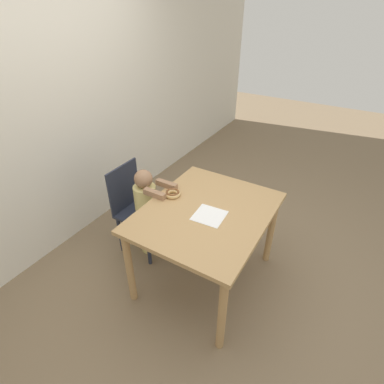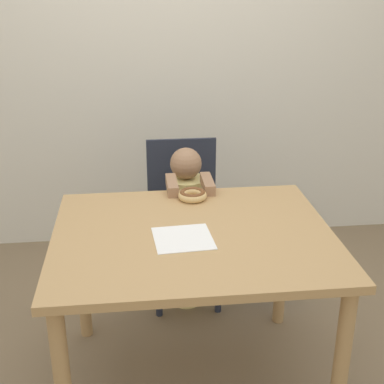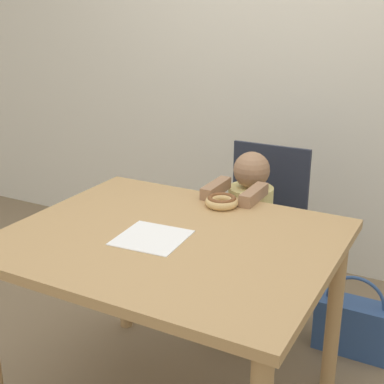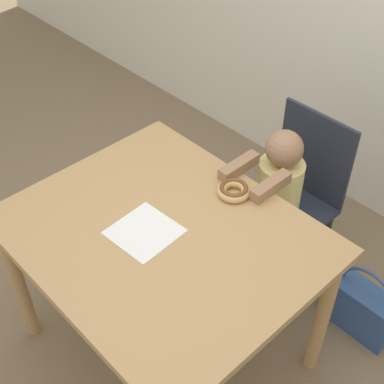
{
  "view_description": "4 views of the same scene",
  "coord_description": "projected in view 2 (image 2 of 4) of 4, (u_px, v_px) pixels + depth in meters",
  "views": [
    {
      "loc": [
        -1.66,
        -0.87,
        2.16
      ],
      "look_at": [
        0.01,
        0.14,
        0.88
      ],
      "focal_mm": 28.0,
      "sensor_mm": 36.0,
      "label": 1
    },
    {
      "loc": [
        -0.22,
        -1.93,
        1.73
      ],
      "look_at": [
        0.01,
        0.14,
        0.88
      ],
      "focal_mm": 50.0,
      "sensor_mm": 36.0,
      "label": 2
    },
    {
      "loc": [
        0.88,
        -1.47,
        1.52
      ],
      "look_at": [
        0.01,
        0.14,
        0.88
      ],
      "focal_mm": 50.0,
      "sensor_mm": 36.0,
      "label": 3
    },
    {
      "loc": [
        1.08,
        -0.87,
        2.18
      ],
      "look_at": [
        0.01,
        0.14,
        0.88
      ],
      "focal_mm": 50.0,
      "sensor_mm": 36.0,
      "label": 4
    }
  ],
  "objects": [
    {
      "name": "chair",
      "position": [
        184.0,
        219.0,
        2.99
      ],
      "size": [
        0.39,
        0.42,
        0.88
      ],
      "color": "#232838",
      "rests_on": "ground_plane"
    },
    {
      "name": "child_figure",
      "position": [
        186.0,
        226.0,
        2.87
      ],
      "size": [
        0.22,
        0.39,
        0.91
      ],
      "color": "#E0D17F",
      "rests_on": "ground_plane"
    },
    {
      "name": "wall_back",
      "position": [
        166.0,
        56.0,
        3.37
      ],
      "size": [
        8.0,
        0.05,
        2.5
      ],
      "color": "silver",
      "rests_on": "ground_plane"
    },
    {
      "name": "donut",
      "position": [
        192.0,
        195.0,
        2.47
      ],
      "size": [
        0.13,
        0.13,
        0.04
      ],
      "color": "#DBB270",
      "rests_on": "dining_table"
    },
    {
      "name": "handbag",
      "position": [
        269.0,
        268.0,
        3.12
      ],
      "size": [
        0.33,
        0.14,
        0.38
      ],
      "color": "#2D4C84",
      "rests_on": "ground_plane"
    },
    {
      "name": "napkin",
      "position": [
        183.0,
        238.0,
        2.11
      ],
      "size": [
        0.24,
        0.24,
        0.0
      ],
      "color": "white",
      "rests_on": "dining_table"
    },
    {
      "name": "ground_plane",
      "position": [
        193.0,
        381.0,
        2.45
      ],
      "size": [
        12.0,
        12.0,
        0.0
      ],
      "primitive_type": "plane",
      "color": "#7A664C"
    },
    {
      "name": "dining_table",
      "position": [
        193.0,
        254.0,
        2.2
      ],
      "size": [
        1.13,
        0.94,
        0.76
      ],
      "color": "tan",
      "rests_on": "ground_plane"
    }
  ]
}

